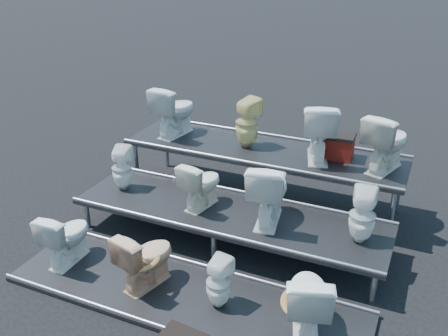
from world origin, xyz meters
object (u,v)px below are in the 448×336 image
at_px(toilet_7, 362,216).
at_px(red_crate, 338,147).
at_px(toilet_6, 269,191).
at_px(toilet_2, 219,283).
at_px(toilet_4, 122,168).
at_px(toilet_9, 247,123).
at_px(toilet_8, 174,110).
at_px(toilet_11, 387,142).
at_px(toilet_1, 146,258).
at_px(toilet_5, 201,184).
at_px(toilet_0, 66,236).
at_px(toilet_3, 307,299).
at_px(toilet_10, 319,130).

height_order(toilet_7, red_crate, red_crate).
bearing_deg(toilet_6, toilet_2, 76.30).
xyz_separation_m(toilet_4, toilet_9, (1.39, 1.30, 0.46)).
xyz_separation_m(toilet_8, toilet_11, (3.26, 0.00, -0.00)).
distance_m(toilet_1, toilet_5, 1.35).
bearing_deg(toilet_11, red_crate, 6.05).
bearing_deg(toilet_1, toilet_0, 14.98).
xyz_separation_m(toilet_3, toilet_6, (-0.88, 1.30, 0.42)).
xyz_separation_m(toilet_1, toilet_6, (1.02, 1.30, 0.46)).
bearing_deg(toilet_11, toilet_1, 67.98).
bearing_deg(toilet_2, toilet_6, -85.21).
bearing_deg(toilet_5, toilet_4, 11.08).
relative_size(toilet_0, toilet_9, 0.94).
distance_m(toilet_8, toilet_10, 2.33).
xyz_separation_m(toilet_0, toilet_5, (1.22, 1.30, 0.37)).
xyz_separation_m(toilet_2, red_crate, (0.64, 2.75, 0.65)).
distance_m(toilet_1, toilet_10, 3.03).
relative_size(toilet_6, red_crate, 1.96).
xyz_separation_m(toilet_0, toilet_7, (3.33, 1.30, 0.39)).
height_order(toilet_0, toilet_8, toilet_8).
xyz_separation_m(toilet_5, toilet_8, (-1.11, 1.30, 0.47)).
bearing_deg(toilet_3, toilet_4, -40.37).
bearing_deg(toilet_4, toilet_7, 166.25).
distance_m(toilet_5, toilet_7, 2.11).
distance_m(toilet_6, toilet_9, 1.57).
relative_size(toilet_10, toilet_11, 1.06).
bearing_deg(toilet_10, toilet_2, 65.50).
height_order(toilet_3, toilet_10, toilet_10).
relative_size(toilet_5, toilet_7, 0.96).
relative_size(toilet_3, toilet_4, 1.27).
distance_m(toilet_1, toilet_8, 2.92).
bearing_deg(toilet_7, toilet_10, -60.17).
bearing_deg(toilet_8, toilet_4, 92.61).
distance_m(toilet_3, toilet_4, 3.36).
bearing_deg(toilet_8, toilet_11, -170.78).
bearing_deg(red_crate, toilet_4, -153.89).
relative_size(toilet_0, toilet_4, 1.11).
bearing_deg(toilet_11, toilet_2, 81.87).
bearing_deg(toilet_9, toilet_1, 109.59).
distance_m(toilet_0, toilet_8, 2.74).
distance_m(toilet_3, toilet_10, 2.79).
bearing_deg(toilet_7, toilet_3, 73.27).
bearing_deg(toilet_6, toilet_1, 42.58).
distance_m(toilet_2, red_crate, 2.89).
xyz_separation_m(toilet_0, toilet_2, (2.07, 0.00, -0.05)).
bearing_deg(toilet_0, toilet_7, -159.13).
bearing_deg(toilet_8, toilet_3, 147.67).
height_order(toilet_5, toilet_10, toilet_10).
relative_size(toilet_2, toilet_6, 0.72).
height_order(toilet_0, toilet_9, toilet_9).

